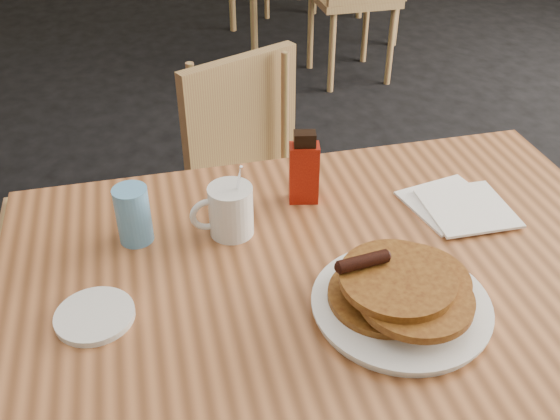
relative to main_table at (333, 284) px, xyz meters
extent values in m
cube|color=#AF6A3E|center=(0.00, 0.00, 0.02)|extent=(1.31, 0.92, 0.04)
cube|color=#A1864B|center=(0.00, 0.00, 0.01)|extent=(1.36, 0.96, 0.02)
cylinder|color=#A1864B|center=(0.55, 0.34, -0.35)|extent=(0.04, 0.04, 0.71)
cylinder|color=#A1864B|center=(0.59, 2.83, -0.35)|extent=(0.04, 0.04, 0.71)
cube|color=#A1864B|center=(0.02, 0.63, -0.29)|extent=(0.50, 0.50, 0.04)
cube|color=#A1864B|center=(0.02, 0.81, -0.06)|extent=(0.38, 0.18, 0.43)
cylinder|color=#A1864B|center=(-0.14, 0.48, -0.51)|extent=(0.04, 0.04, 0.40)
cylinder|color=#A1864B|center=(0.17, 0.79, -0.51)|extent=(0.04, 0.04, 0.40)
cylinder|color=#A1864B|center=(0.89, 2.27, -0.48)|extent=(0.04, 0.04, 0.45)
cylinder|color=#A1864B|center=(1.24, 2.63, -0.48)|extent=(0.04, 0.04, 0.45)
cylinder|color=white|center=(0.07, -0.14, 0.05)|extent=(0.30, 0.30, 0.02)
cylinder|color=white|center=(0.07, -0.14, 0.06)|extent=(0.32, 0.32, 0.01)
cylinder|color=#8F5B1E|center=(0.05, -0.12, 0.07)|extent=(0.20, 0.20, 0.01)
cylinder|color=#8F5B1E|center=(0.10, -0.11, 0.08)|extent=(0.20, 0.20, 0.01)
cylinder|color=#8F5B1E|center=(0.08, -0.17, 0.10)|extent=(0.20, 0.20, 0.01)
cylinder|color=#8F5B1E|center=(0.06, -0.13, 0.11)|extent=(0.20, 0.20, 0.01)
cylinder|color=black|center=(0.01, -0.09, 0.13)|extent=(0.09, 0.03, 0.02)
cylinder|color=white|center=(-0.16, 0.17, 0.09)|extent=(0.09, 0.09, 0.11)
torus|color=white|center=(-0.21, 0.17, 0.09)|extent=(0.07, 0.01, 0.07)
cylinder|color=black|center=(-0.16, 0.17, 0.14)|extent=(0.08, 0.08, 0.01)
cylinder|color=silver|center=(-0.15, 0.17, 0.13)|extent=(0.02, 0.06, 0.16)
cube|color=#730607|center=(0.02, 0.24, 0.11)|extent=(0.07, 0.06, 0.14)
cube|color=black|center=(0.02, 0.24, 0.19)|extent=(0.05, 0.04, 0.03)
cube|color=white|center=(0.32, 0.12, 0.04)|extent=(0.20, 0.20, 0.01)
cube|color=white|center=(0.34, 0.09, 0.05)|extent=(0.19, 0.19, 0.01)
cylinder|color=#5B9DD6|center=(-0.35, 0.20, 0.10)|extent=(0.08, 0.08, 0.12)
cylinder|color=white|center=(-0.44, 0.00, 0.05)|extent=(0.15, 0.15, 0.01)
camera|label=1|loc=(-0.36, -0.83, 0.82)|focal=40.00mm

